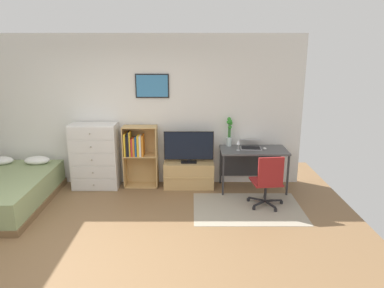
# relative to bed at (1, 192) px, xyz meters

# --- Properties ---
(ground_plane) EXTENTS (7.20, 7.20, 0.00)m
(ground_plane) POSITION_rel_bed_xyz_m (1.99, -1.35, -0.24)
(ground_plane) COLOR brown
(wall_back_with_posters) EXTENTS (6.12, 0.09, 2.70)m
(wall_back_with_posters) POSITION_rel_bed_xyz_m (1.99, 1.08, 1.12)
(wall_back_with_posters) COLOR silver
(wall_back_with_posters) RESTS_ON ground_plane
(area_rug) EXTENTS (1.70, 1.20, 0.01)m
(area_rug) POSITION_rel_bed_xyz_m (3.94, -0.11, -0.23)
(area_rug) COLOR #9E937F
(area_rug) RESTS_ON ground_plane
(bed) EXTENTS (1.50, 2.07, 0.59)m
(bed) POSITION_rel_bed_xyz_m (0.00, 0.00, 0.00)
(bed) COLOR brown
(bed) RESTS_ON ground_plane
(dresser) EXTENTS (0.81, 0.46, 1.17)m
(dresser) POSITION_rel_bed_xyz_m (1.33, 0.81, 0.35)
(dresser) COLOR silver
(dresser) RESTS_ON ground_plane
(bookshelf) EXTENTS (0.61, 0.30, 1.12)m
(bookshelf) POSITION_rel_bed_xyz_m (2.08, 0.87, 0.42)
(bookshelf) COLOR tan
(bookshelf) RESTS_ON ground_plane
(tv_stand) EXTENTS (0.89, 0.41, 0.47)m
(tv_stand) POSITION_rel_bed_xyz_m (3.00, 0.82, -0.00)
(tv_stand) COLOR tan
(tv_stand) RESTS_ON ground_plane
(television) EXTENTS (0.88, 0.16, 0.57)m
(television) POSITION_rel_bed_xyz_m (3.00, 0.80, 0.52)
(television) COLOR black
(television) RESTS_ON tv_stand
(desk) EXTENTS (1.16, 0.63, 0.74)m
(desk) POSITION_rel_bed_xyz_m (4.14, 0.79, 0.37)
(desk) COLOR #4C4C4F
(desk) RESTS_ON ground_plane
(office_chair) EXTENTS (0.57, 0.58, 0.86)m
(office_chair) POSITION_rel_bed_xyz_m (4.24, -0.06, 0.22)
(office_chair) COLOR #232326
(office_chair) RESTS_ON ground_plane
(laptop) EXTENTS (0.38, 0.41, 0.16)m
(laptop) POSITION_rel_bed_xyz_m (4.10, 0.83, 0.56)
(laptop) COLOR #B7B7BC
(laptop) RESTS_ON desk
(computer_mouse) EXTENTS (0.06, 0.10, 0.03)m
(computer_mouse) POSITION_rel_bed_xyz_m (4.33, 0.70, 0.52)
(computer_mouse) COLOR silver
(computer_mouse) RESTS_ON desk
(bamboo_vase) EXTENTS (0.11, 0.09, 0.53)m
(bamboo_vase) POSITION_rel_bed_xyz_m (3.73, 0.94, 0.78)
(bamboo_vase) COLOR silver
(bamboo_vase) RESTS_ON desk
(wine_glass) EXTENTS (0.07, 0.07, 0.18)m
(wine_glass) POSITION_rel_bed_xyz_m (3.86, 0.65, 0.64)
(wine_glass) COLOR silver
(wine_glass) RESTS_ON desk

